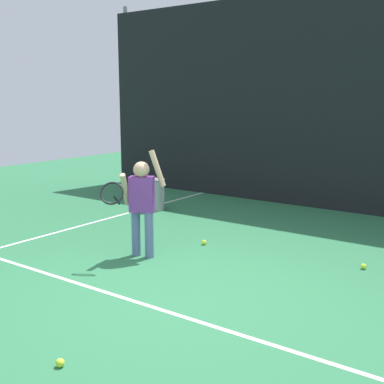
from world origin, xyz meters
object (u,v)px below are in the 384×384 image
(tennis_player, at_px, (141,200))
(tennis_ball_3, at_px, (60,363))
(tennis_ball_5, at_px, (204,242))
(ball_hopper, at_px, (154,194))
(tennis_ball_6, at_px, (364,266))

(tennis_player, bearing_deg, tennis_ball_3, -91.95)
(tennis_player, bearing_deg, tennis_ball_5, 38.38)
(ball_hopper, bearing_deg, tennis_ball_3, -57.70)
(tennis_ball_3, distance_m, tennis_ball_6, 3.67)
(tennis_player, xyz_separation_m, tennis_ball_3, (1.23, -2.32, -0.69))
(tennis_player, height_order, tennis_ball_3, tennis_player)
(ball_hopper, bearing_deg, tennis_ball_6, -13.84)
(tennis_player, relative_size, tennis_ball_6, 20.46)
(tennis_player, xyz_separation_m, ball_hopper, (-1.59, 2.15, -0.44))
(tennis_ball_3, relative_size, tennis_ball_5, 1.00)
(tennis_player, distance_m, tennis_ball_6, 2.77)
(tennis_ball_5, bearing_deg, tennis_ball_3, -74.53)
(tennis_ball_3, bearing_deg, tennis_ball_5, 105.47)
(tennis_player, relative_size, tennis_ball_5, 20.46)
(tennis_player, height_order, tennis_ball_6, tennis_player)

